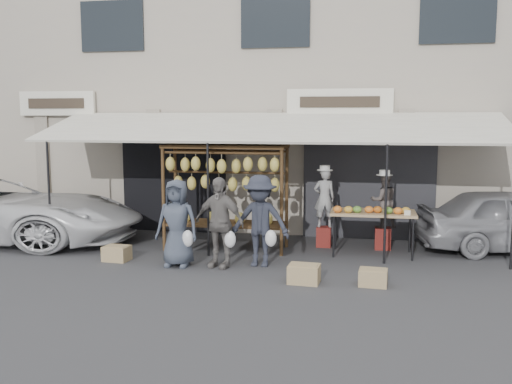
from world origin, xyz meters
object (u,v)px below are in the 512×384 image
at_px(vendor_right, 384,201).
at_px(customer_left, 177,223).
at_px(banana_rack, 225,176).
at_px(crate_near_a, 304,274).
at_px(crate_near_b, 373,278).
at_px(customer_right, 260,221).
at_px(crate_far, 117,253).
at_px(vendor_left, 324,198).
at_px(customer_mid, 219,222).
at_px(produce_table, 373,213).

bearing_deg(vendor_right, customer_left, 16.16).
bearing_deg(banana_rack, crate_near_a, -48.89).
bearing_deg(crate_near_b, customer_right, 156.00).
bearing_deg(crate_far, crate_near_a, -12.53).
relative_size(vendor_left, vendor_right, 1.10).
relative_size(customer_left, customer_mid, 0.97).
distance_m(vendor_right, crate_near_a, 3.28).
distance_m(customer_mid, customer_right, 0.77).
distance_m(vendor_left, customer_right, 2.17).
bearing_deg(vendor_left, crate_near_b, 97.37).
height_order(produce_table, customer_mid, customer_mid).
bearing_deg(banana_rack, customer_left, -110.73).
relative_size(banana_rack, produce_table, 1.53).
distance_m(customer_left, customer_right, 1.56).
xyz_separation_m(customer_mid, customer_right, (0.73, 0.23, 0.01)).
bearing_deg(crate_near_b, crate_far, 170.86).
distance_m(vendor_right, crate_near_b, 2.94).
bearing_deg(crate_near_a, crate_near_b, 2.31).
distance_m(banana_rack, crate_near_b, 3.99).
relative_size(vendor_left, customer_mid, 0.75).
xyz_separation_m(produce_table, customer_right, (-2.11, -1.23, -0.01)).
bearing_deg(customer_mid, banana_rack, 112.74).
relative_size(vendor_right, crate_near_a, 2.22).
xyz_separation_m(produce_table, customer_left, (-3.64, -1.53, -0.05)).
distance_m(vendor_right, crate_far, 5.62).
bearing_deg(produce_table, crate_near_a, -117.84).
bearing_deg(crate_near_a, customer_left, 164.73).
height_order(customer_right, crate_far, customer_right).
bearing_deg(vendor_right, crate_far, 8.05).
distance_m(produce_table, customer_left, 3.95).
height_order(customer_left, crate_near_b, customer_left).
xyz_separation_m(banana_rack, vendor_left, (2.04, 0.66, -0.50)).
distance_m(produce_table, crate_near_a, 2.60).
bearing_deg(vendor_left, crate_far, 14.52).
height_order(vendor_right, crate_near_b, vendor_right).
bearing_deg(banana_rack, vendor_left, 18.01).
distance_m(customer_left, crate_near_b, 3.74).
height_order(banana_rack, produce_table, banana_rack).
bearing_deg(vendor_right, crate_near_a, 50.71).
xyz_separation_m(banana_rack, customer_mid, (0.23, -1.43, -0.72)).
distance_m(customer_left, crate_near_a, 2.65).
relative_size(produce_table, crate_near_b, 3.67).
height_order(banana_rack, vendor_left, banana_rack).
xyz_separation_m(vendor_right, customer_right, (-2.34, -1.85, -0.18)).
bearing_deg(crate_near_a, banana_rack, 131.11).
distance_m(customer_right, crate_far, 2.93).
height_order(vendor_left, customer_mid, vendor_left).
bearing_deg(banana_rack, customer_mid, -80.97).
height_order(crate_near_a, crate_far, crate_near_a).
bearing_deg(vendor_left, crate_near_a, 74.61).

